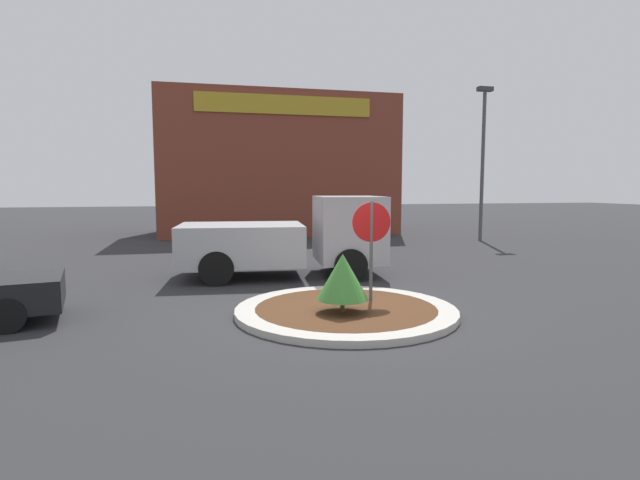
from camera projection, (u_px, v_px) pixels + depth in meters
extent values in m
plane|color=#2D2D30|center=(346.00, 314.00, 9.71)|extent=(120.00, 120.00, 0.00)
cylinder|color=#BCB7AD|center=(346.00, 310.00, 9.70)|extent=(4.30, 4.30, 0.13)
cylinder|color=#4C2D19|center=(346.00, 310.00, 9.70)|extent=(3.52, 3.52, 0.13)
cylinder|color=#4C4C51|center=(371.00, 254.00, 10.24)|extent=(0.07, 0.07, 2.17)
cylinder|color=#B71414|center=(371.00, 222.00, 10.17)|extent=(0.81, 0.03, 0.81)
cylinder|color=brown|center=(342.00, 306.00, 9.30)|extent=(0.08, 0.08, 0.24)
cone|color=#3D7F33|center=(343.00, 277.00, 9.24)|extent=(0.97, 0.97, 0.85)
cube|color=#B2B2B7|center=(349.00, 229.00, 13.93)|extent=(1.98, 2.43, 1.81)
cube|color=#B2B2B7|center=(241.00, 244.00, 13.56)|extent=(3.53, 2.71, 1.06)
cube|color=black|center=(370.00, 217.00, 13.98)|extent=(0.25, 2.02, 0.63)
cylinder|color=black|center=(336.00, 254.00, 15.08)|extent=(0.90, 0.35, 0.88)
cylinder|color=black|center=(350.00, 265.00, 12.92)|extent=(0.90, 0.35, 0.88)
cylinder|color=black|center=(221.00, 256.00, 14.61)|extent=(0.90, 0.35, 0.88)
cylinder|color=black|center=(216.00, 268.00, 12.44)|extent=(0.90, 0.35, 0.88)
cube|color=brown|center=(276.00, 166.00, 27.00)|extent=(12.13, 6.00, 7.19)
cube|color=#B28E23|center=(285.00, 105.00, 23.78)|extent=(8.49, 0.08, 0.90)
cylinder|color=black|center=(19.00, 297.00, 9.81)|extent=(0.63, 0.30, 0.60)
cylinder|color=black|center=(7.00, 316.00, 8.38)|extent=(0.63, 0.30, 0.60)
cylinder|color=#4C4C51|center=(482.00, 168.00, 22.76)|extent=(0.16, 0.16, 6.71)
cube|color=#38383D|center=(485.00, 89.00, 22.40)|extent=(0.70, 0.30, 0.20)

